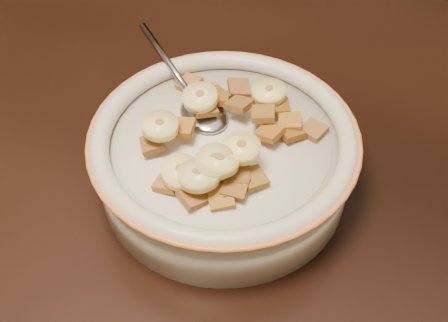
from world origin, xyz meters
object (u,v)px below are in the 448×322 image
(chair, at_px, (179,14))
(spoon, at_px, (204,114))
(table, at_px, (95,118))
(cereal_bowl, at_px, (224,163))

(chair, relative_size, spoon, 18.01)
(spoon, bearing_deg, table, -62.24)
(table, height_order, cereal_bowl, cereal_bowl)
(table, distance_m, chair, 0.62)
(cereal_bowl, xyz_separation_m, spoon, (-0.03, 0.02, 0.03))
(table, xyz_separation_m, cereal_bowl, (0.17, -0.06, 0.05))
(cereal_bowl, height_order, spoon, spoon)
(table, xyz_separation_m, spoon, (0.14, -0.04, 0.08))
(table, distance_m, cereal_bowl, 0.18)
(table, relative_size, spoon, 25.79)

